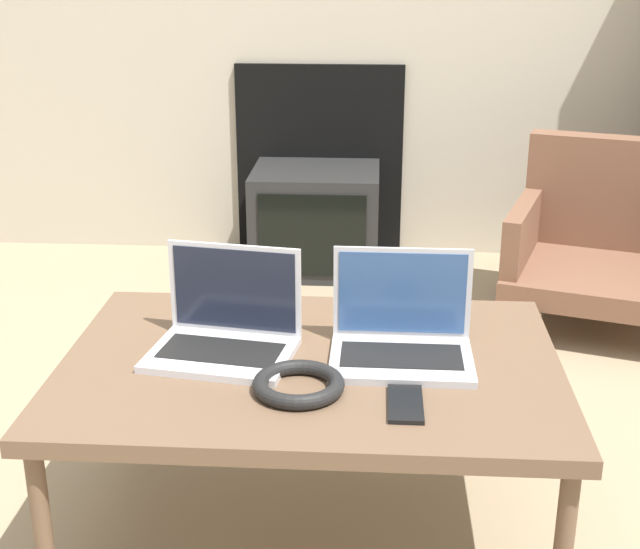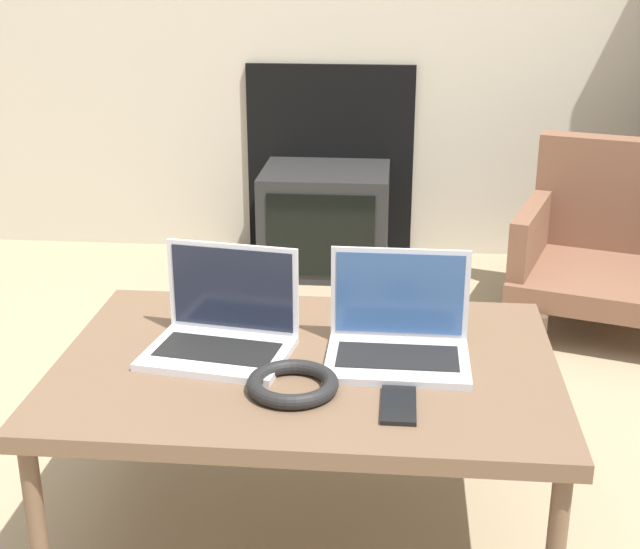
# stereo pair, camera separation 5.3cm
# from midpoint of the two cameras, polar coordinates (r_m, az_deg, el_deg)

# --- Properties ---
(table) EXTENTS (1.04, 0.72, 0.43)m
(table) POSITION_cam_midpoint_polar(r_m,az_deg,el_deg) (1.89, -0.03, -6.39)
(table) COLOR brown
(table) RESTS_ON ground_plane
(laptop_left) EXTENTS (0.33, 0.26, 0.22)m
(laptop_left) POSITION_cam_midpoint_polar(r_m,az_deg,el_deg) (1.91, -5.42, -3.48)
(laptop_left) COLOR silver
(laptop_left) RESTS_ON table
(laptop_right) EXTENTS (0.30, 0.22, 0.22)m
(laptop_right) POSITION_cam_midpoint_polar(r_m,az_deg,el_deg) (1.88, 5.83, -3.89)
(laptop_right) COLOR #B2B2B7
(laptop_right) RESTS_ON table
(headphones) EXTENTS (0.18, 0.18, 0.03)m
(headphones) POSITION_cam_midpoint_polar(r_m,az_deg,el_deg) (1.75, -0.88, -6.96)
(headphones) COLOR black
(headphones) RESTS_ON table
(phone) EXTENTS (0.07, 0.14, 0.01)m
(phone) POSITION_cam_midpoint_polar(r_m,az_deg,el_deg) (1.70, 5.95, -8.32)
(phone) COLOR black
(phone) RESTS_ON table
(tv) EXTENTS (0.50, 0.43, 0.41)m
(tv) POSITION_cam_midpoint_polar(r_m,az_deg,el_deg) (3.60, 0.77, 3.54)
(tv) COLOR black
(tv) RESTS_ON ground_plane
(armchair) EXTENTS (0.77, 0.75, 0.61)m
(armchair) POSITION_cam_midpoint_polar(r_m,az_deg,el_deg) (3.25, 18.95, 2.04)
(armchair) COLOR brown
(armchair) RESTS_ON ground_plane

